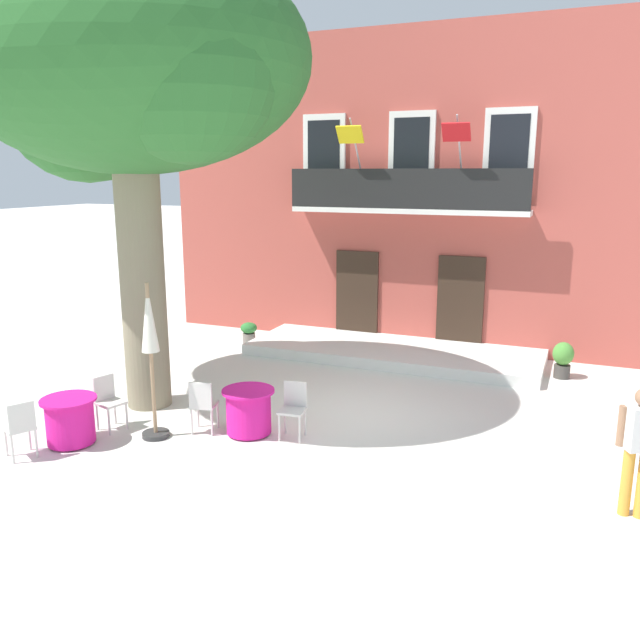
# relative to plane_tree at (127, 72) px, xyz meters

# --- Properties ---
(ground_plane) EXTENTS (120.00, 120.00, 0.00)m
(ground_plane) POSITION_rel_plane_tree_xyz_m (3.73, 0.86, -5.86)
(ground_plane) COLOR silver
(building_facade) EXTENTS (13.00, 5.09, 7.50)m
(building_facade) POSITION_rel_plane_tree_xyz_m (3.40, 7.85, -2.11)
(building_facade) COLOR #B24C42
(building_facade) RESTS_ON ground
(entrance_step_platform) EXTENTS (6.72, 2.34, 0.25)m
(entrance_step_platform) POSITION_rel_plane_tree_xyz_m (3.40, 4.70, -5.73)
(entrance_step_platform) COLOR silver
(entrance_step_platform) RESTS_ON ground
(plane_tree) EXTENTS (6.34, 5.57, 7.88)m
(plane_tree) POSITION_rel_plane_tree_xyz_m (0.00, 0.00, 0.00)
(plane_tree) COLOR #7F755B
(plane_tree) RESTS_ON ground
(cafe_table_near_tree) EXTENTS (0.86, 0.86, 0.76)m
(cafe_table_near_tree) POSITION_rel_plane_tree_xyz_m (2.47, -0.56, -5.46)
(cafe_table_near_tree) COLOR #DB1984
(cafe_table_near_tree) RESTS_ON ground
(cafe_chair_near_tree_0) EXTENTS (0.45, 0.45, 0.91)m
(cafe_chair_near_tree_0) POSITION_rel_plane_tree_xyz_m (3.20, -0.39, -5.33)
(cafe_chair_near_tree_0) COLOR silver
(cafe_chair_near_tree_0) RESTS_ON ground
(cafe_chair_near_tree_1) EXTENTS (0.49, 0.49, 0.91)m
(cafe_chair_near_tree_1) POSITION_rel_plane_tree_xyz_m (1.77, -0.84, -5.33)
(cafe_chair_near_tree_1) COLOR silver
(cafe_chair_near_tree_1) RESTS_ON ground
(cafe_table_middle) EXTENTS (0.86, 0.86, 0.76)m
(cafe_table_middle) POSITION_rel_plane_tree_xyz_m (0.06, -2.01, -5.46)
(cafe_table_middle) COLOR #DB1984
(cafe_table_middle) RESTS_ON ground
(cafe_chair_middle_0) EXTENTS (0.54, 0.54, 0.91)m
(cafe_chair_middle_0) POSITION_rel_plane_tree_xyz_m (-0.22, -2.71, -5.33)
(cafe_chair_middle_0) COLOR silver
(cafe_chair_middle_0) RESTS_ON ground
(cafe_chair_middle_1) EXTENTS (0.50, 0.50, 0.91)m
(cafe_chair_middle_1) POSITION_rel_plane_tree_xyz_m (0.20, -1.27, -5.33)
(cafe_chair_middle_1) COLOR silver
(cafe_chair_middle_1) RESTS_ON ground
(cafe_umbrella) EXTENTS (0.44, 0.44, 2.55)m
(cafe_umbrella) POSITION_rel_plane_tree_xyz_m (1.13, -1.27, -4.19)
(cafe_umbrella) COLOR #997A56
(cafe_umbrella) RESTS_ON ground
(ground_planter_left) EXTENTS (0.41, 0.41, 0.54)m
(ground_planter_left) POSITION_rel_plane_tree_xyz_m (-0.31, 4.52, -5.55)
(ground_planter_left) COLOR slate
(ground_planter_left) RESTS_ON ground
(ground_planter_right) EXTENTS (0.43, 0.43, 0.77)m
(ground_planter_right) POSITION_rel_plane_tree_xyz_m (7.11, 4.58, -5.43)
(ground_planter_right) COLOR #47423D
(ground_planter_right) RESTS_ON ground
(pedestrian_near_entrance) EXTENTS (0.53, 0.35, 1.68)m
(pedestrian_near_entrance) POSITION_rel_plane_tree_xyz_m (8.18, -1.02, -4.90)
(pedestrian_near_entrance) COLOR gold
(pedestrian_near_entrance) RESTS_ON ground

